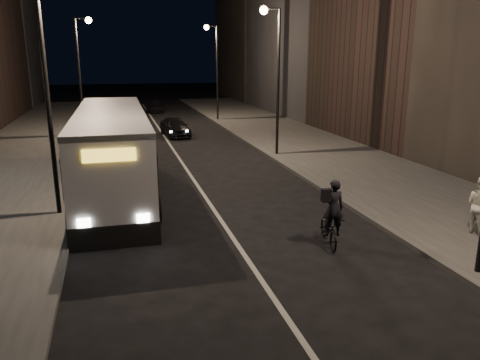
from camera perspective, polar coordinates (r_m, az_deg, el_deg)
ground at (r=14.88m, az=-0.56°, el=-7.55°), size 180.00×180.00×0.00m
sidewalk_right at (r=30.33m, az=8.41°, el=4.08°), size 7.00×70.00×0.16m
sidewalk_left at (r=28.34m, az=-25.04°, el=2.07°), size 7.00×70.00×0.16m
building_row_right at (r=45.47m, az=11.07°, el=20.71°), size 8.00×61.00×21.00m
streetlight_right_mid at (r=26.80m, az=4.17°, el=14.16°), size 1.20×0.44×8.12m
streetlight_right_far at (r=42.24m, az=-3.18°, el=14.43°), size 1.20×0.44×8.12m
streetlight_left_near at (r=17.43m, az=-21.88°, el=12.80°), size 1.20×0.44×8.12m
streetlight_left_far at (r=35.37m, az=-18.67°, el=13.61°), size 1.20×0.44×8.12m
city_bus at (r=20.56m, az=-15.29°, el=3.76°), size 3.15×13.02×3.49m
cyclist_on_bicycle at (r=14.69m, az=10.94°, el=-5.16°), size 1.00×1.94×2.13m
pedestrian_woman at (r=16.68m, az=27.26°, el=-2.75°), size 0.80×0.98×1.89m
car_near at (r=34.61m, az=-7.92°, el=6.45°), size 2.09×4.22×1.38m
car_mid at (r=41.89m, az=-14.02°, el=7.51°), size 1.38×3.81×1.25m
car_far at (r=50.51m, az=-10.30°, el=8.90°), size 2.11×4.45×1.25m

